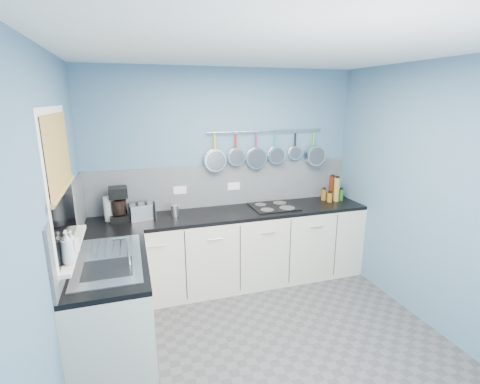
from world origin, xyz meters
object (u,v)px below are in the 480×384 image
soap_bottle_b (71,242)px  canister (175,211)px  soap_bottle_a (67,247)px  hob (274,207)px  paper_towel (110,209)px  toaster (142,212)px  coffee_maker (119,204)px

soap_bottle_b → canister: soap_bottle_b is taller
soap_bottle_a → hob: (2.05, 1.24, -0.26)m
canister → hob: bearing=-1.0°
paper_towel → toaster: bearing=-11.0°
coffee_maker → toaster: size_ratio=1.36×
canister → toaster: bearing=180.0°
soap_bottle_a → coffee_maker: bearing=76.6°
coffee_maker → hob: (1.74, -0.06, -0.17)m
coffee_maker → canister: size_ratio=2.91×
soap_bottle_a → coffee_maker: (0.31, 1.30, -0.09)m
hob → soap_bottle_a: bearing=-148.9°
soap_bottle_a → soap_bottle_b: soap_bottle_a is taller
coffee_maker → hob: size_ratio=0.68×
soap_bottle_a → coffee_maker: soap_bottle_a is taller
paper_towel → coffee_maker: 0.11m
soap_bottle_a → toaster: soap_bottle_a is taller
paper_towel → coffee_maker: (0.10, -0.03, 0.05)m
soap_bottle_a → soap_bottle_b: 0.18m
paper_towel → canister: bearing=-5.4°
paper_towel → hob: size_ratio=0.50×
soap_bottle_a → paper_towel: bearing=81.0°
soap_bottle_b → canister: bearing=50.8°
soap_bottle_b → canister: (0.88, 1.08, -0.17)m
toaster → canister: bearing=-13.2°
paper_towel → hob: (1.84, -0.08, -0.12)m
soap_bottle_b → paper_towel: size_ratio=0.66×
paper_towel → hob: bearing=-2.6°
soap_bottle_b → coffee_maker: coffee_maker is taller
soap_bottle_b → soap_bottle_a: bearing=-90.0°
canister → hob: size_ratio=0.23×
coffee_maker → hob: 1.75m
toaster → hob: (1.52, -0.02, -0.08)m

